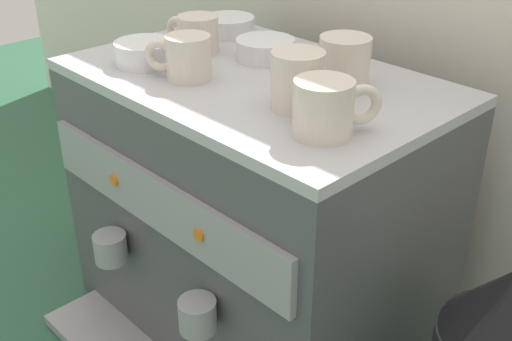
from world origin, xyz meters
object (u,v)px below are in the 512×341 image
object	(u,v)px
espresso_machine	(254,210)
ceramic_cup_3	(197,34)
ceramic_bowl_2	(144,53)
ceramic_cup_1	(186,57)
ceramic_cup_2	(344,62)
milk_pitcher	(110,203)
ceramic_cup_4	(299,81)
ceramic_cup_0	(327,108)
ceramic_bowl_0	(265,49)
ceramic_bowl_1	(228,26)

from	to	relation	value
espresso_machine	ceramic_cup_3	bearing A→B (deg)	175.17
ceramic_bowl_2	ceramic_cup_1	bearing A→B (deg)	3.24
ceramic_cup_2	milk_pitcher	distance (m)	0.75
milk_pitcher	ceramic_bowl_2	bearing A→B (deg)	-12.23
ceramic_cup_2	milk_pitcher	size ratio (longest dim) A/B	0.83
ceramic_cup_2	ceramic_cup_4	xyz separation A→B (m)	(0.01, -0.11, 0.00)
ceramic_cup_0	milk_pitcher	size ratio (longest dim) A/B	0.88
espresso_machine	ceramic_cup_0	size ratio (longest dim) A/B	5.59
ceramic_cup_2	ceramic_bowl_0	distance (m)	0.17
ceramic_cup_0	ceramic_cup_2	world-z (taller)	ceramic_cup_2
ceramic_cup_3	ceramic_bowl_0	world-z (taller)	ceramic_cup_3
espresso_machine	ceramic_cup_3	distance (m)	0.32
milk_pitcher	espresso_machine	bearing A→B (deg)	2.99
ceramic_cup_1	ceramic_bowl_2	bearing A→B (deg)	-176.76
ceramic_bowl_2	ceramic_cup_2	bearing A→B (deg)	28.12
milk_pitcher	ceramic_cup_1	bearing A→B (deg)	-8.29
ceramic_cup_0	ceramic_bowl_1	size ratio (longest dim) A/B	1.10
milk_pitcher	ceramic_cup_2	bearing A→B (deg)	8.85
ceramic_cup_1	ceramic_cup_4	world-z (taller)	ceramic_cup_4
ceramic_cup_1	ceramic_bowl_2	size ratio (longest dim) A/B	1.01
ceramic_cup_1	ceramic_cup_2	world-z (taller)	ceramic_cup_2
ceramic_cup_0	ceramic_bowl_1	world-z (taller)	ceramic_cup_0
ceramic_bowl_0	ceramic_bowl_1	bearing A→B (deg)	161.61
ceramic_cup_2	ceramic_cup_1	bearing A→B (deg)	-141.35
ceramic_cup_3	ceramic_bowl_2	size ratio (longest dim) A/B	1.08
ceramic_cup_4	ceramic_cup_0	bearing A→B (deg)	-23.86
ceramic_bowl_0	milk_pitcher	xyz separation A→B (m)	(-0.41, -0.10, -0.44)
ceramic_cup_1	ceramic_bowl_0	world-z (taller)	ceramic_cup_1
espresso_machine	ceramic_cup_4	distance (m)	0.32
ceramic_bowl_0	milk_pitcher	bearing A→B (deg)	-166.80
ceramic_bowl_0	ceramic_cup_4	bearing A→B (deg)	-32.59
ceramic_cup_4	ceramic_bowl_0	bearing A→B (deg)	147.41
ceramic_cup_3	ceramic_bowl_1	distance (m)	0.12
ceramic_cup_4	milk_pitcher	distance (m)	0.76
ceramic_bowl_1	milk_pitcher	xyz separation A→B (m)	(-0.26, -0.15, -0.44)
ceramic_cup_3	milk_pitcher	xyz separation A→B (m)	(-0.31, -0.04, -0.46)
ceramic_cup_1	ceramic_cup_3	distance (m)	0.13
ceramic_cup_4	ceramic_cup_1	bearing A→B (deg)	-169.64
ceramic_cup_1	milk_pitcher	xyz separation A→B (m)	(-0.40, 0.06, -0.46)
espresso_machine	ceramic_cup_2	size ratio (longest dim) A/B	5.96
ceramic_cup_1	ceramic_cup_4	xyz separation A→B (m)	(0.20, 0.04, 0.01)
espresso_machine	ceramic_cup_2	world-z (taller)	ceramic_cup_2
ceramic_cup_2	ceramic_cup_0	bearing A→B (deg)	-57.66
ceramic_cup_1	ceramic_bowl_1	world-z (taller)	ceramic_cup_1
ceramic_cup_2	ceramic_bowl_2	world-z (taller)	ceramic_cup_2
ceramic_cup_0	ceramic_cup_4	size ratio (longest dim) A/B	0.96
ceramic_bowl_0	ceramic_bowl_1	size ratio (longest dim) A/B	1.00
ceramic_cup_4	ceramic_bowl_1	distance (m)	0.38
ceramic_cup_0	ceramic_bowl_1	bearing A→B (deg)	153.87
ceramic_cup_2	ceramic_cup_3	size ratio (longest dim) A/B	0.97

